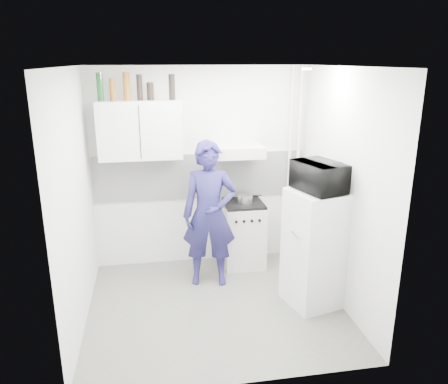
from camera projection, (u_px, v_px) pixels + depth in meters
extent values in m
plane|color=#656559|center=(216.00, 306.00, 4.91)|extent=(2.80, 2.80, 0.00)
plane|color=white|center=(214.00, 66.00, 4.16)|extent=(2.80, 2.80, 0.00)
plane|color=silver|center=(201.00, 168.00, 5.72)|extent=(2.80, 0.00, 2.80)
plane|color=silver|center=(75.00, 204.00, 4.31)|extent=(0.00, 2.60, 2.60)
plane|color=silver|center=(342.00, 190.00, 4.76)|extent=(0.00, 2.60, 2.60)
imported|color=#201D51|center=(209.00, 214.00, 5.22)|extent=(0.71, 0.52, 1.78)
cube|color=silver|center=(243.00, 235.00, 5.82)|extent=(0.53, 0.53, 0.85)
cube|color=white|center=(315.00, 248.00, 4.82)|extent=(0.67, 0.67, 1.33)
cube|color=black|center=(244.00, 204.00, 5.69)|extent=(0.51, 0.51, 0.03)
cylinder|color=silver|center=(245.00, 198.00, 5.67)|extent=(0.20, 0.20, 0.11)
imported|color=black|center=(320.00, 177.00, 4.58)|extent=(0.65, 0.54, 0.31)
cylinder|color=#144C1E|center=(100.00, 87.00, 5.05)|extent=(0.08, 0.08, 0.32)
cylinder|color=brown|center=(112.00, 90.00, 5.08)|extent=(0.07, 0.07, 0.25)
cylinder|color=brown|center=(127.00, 86.00, 5.10)|extent=(0.08, 0.08, 0.33)
cylinder|color=black|center=(140.00, 87.00, 5.13)|extent=(0.07, 0.07, 0.30)
cylinder|color=black|center=(150.00, 91.00, 5.16)|extent=(0.08, 0.08, 0.21)
cylinder|color=black|center=(172.00, 87.00, 5.19)|extent=(0.07, 0.07, 0.30)
cube|color=white|center=(140.00, 130.00, 5.27)|extent=(1.00, 0.35, 0.70)
cube|color=silver|center=(238.00, 151.00, 5.47)|extent=(0.60, 0.50, 0.14)
cube|color=white|center=(201.00, 176.00, 5.73)|extent=(2.74, 0.03, 0.60)
cylinder|color=silver|center=(298.00, 166.00, 5.85)|extent=(0.05, 0.05, 2.60)
cylinder|color=silver|center=(289.00, 166.00, 5.83)|extent=(0.04, 0.04, 2.60)
cylinder|color=white|center=(307.00, 69.00, 4.52)|extent=(0.10, 0.10, 0.02)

